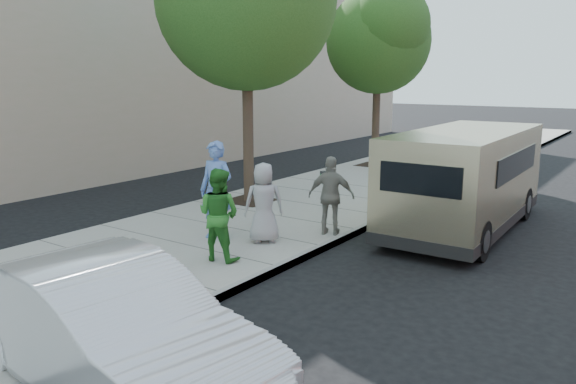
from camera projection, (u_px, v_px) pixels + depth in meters
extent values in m
plane|color=black|center=(263.00, 241.00, 12.03)|extent=(120.00, 120.00, 0.00)
cube|color=gray|center=(227.00, 230.00, 12.57)|extent=(5.00, 60.00, 0.15)
cube|color=gray|center=(320.00, 249.00, 11.20)|extent=(0.12, 60.00, 0.16)
cube|color=tan|center=(21.00, 31.00, 19.34)|extent=(8.00, 44.00, 10.00)
cube|color=black|center=(249.00, 200.00, 15.21)|extent=(1.20, 1.20, 0.01)
cylinder|color=#38281E|center=(248.00, 128.00, 14.81)|extent=(0.28, 0.28, 3.96)
cube|color=black|center=(374.00, 165.00, 21.32)|extent=(1.20, 1.20, 0.01)
cylinder|color=#38281E|center=(376.00, 119.00, 20.96)|extent=(0.28, 0.28, 3.52)
sphere|color=#254E1A|center=(378.00, 41.00, 20.40)|extent=(3.80, 3.80, 3.80)
sphere|color=#254E1A|center=(389.00, 25.00, 19.64)|extent=(2.85, 2.85, 2.85)
sphere|color=#254E1A|center=(372.00, 34.00, 21.02)|extent=(2.66, 2.66, 2.66)
cylinder|color=gray|center=(325.00, 209.00, 11.92)|extent=(0.05, 0.05, 1.07)
cube|color=gray|center=(325.00, 183.00, 11.80)|extent=(0.22, 0.13, 0.08)
cube|color=#2D2D30|center=(323.00, 176.00, 11.84)|extent=(0.14, 0.13, 0.21)
cube|color=#2D2D30|center=(328.00, 177.00, 11.71)|extent=(0.14, 0.13, 0.21)
cube|color=#C6B88E|center=(465.00, 177.00, 12.57)|extent=(2.17, 5.65, 2.07)
cube|color=#C6B88E|center=(498.00, 179.00, 15.16)|extent=(1.92, 0.60, 0.88)
cube|color=black|center=(420.00, 180.00, 10.21)|extent=(1.56, 0.04, 0.57)
cylinder|color=black|center=(450.00, 195.00, 14.75)|extent=(0.28, 0.79, 0.79)
cylinder|color=black|center=(523.00, 204.00, 13.74)|extent=(0.28, 0.79, 0.79)
cylinder|color=black|center=(390.00, 227.00, 11.65)|extent=(0.28, 0.79, 0.79)
cylinder|color=black|center=(479.00, 241.00, 10.64)|extent=(0.28, 0.79, 0.79)
imported|color=silver|center=(110.00, 329.00, 6.14)|extent=(4.63, 2.06, 1.48)
imported|color=#5C80C5|center=(216.00, 190.00, 11.49)|extent=(0.80, 0.59, 2.03)
imported|color=#2B7C28|center=(219.00, 214.00, 10.17)|extent=(0.91, 0.75, 1.70)
imported|color=#9E9FA1|center=(264.00, 203.00, 11.28)|extent=(0.93, 0.92, 1.63)
imported|color=gray|center=(331.00, 196.00, 11.81)|extent=(1.06, 0.71, 1.67)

